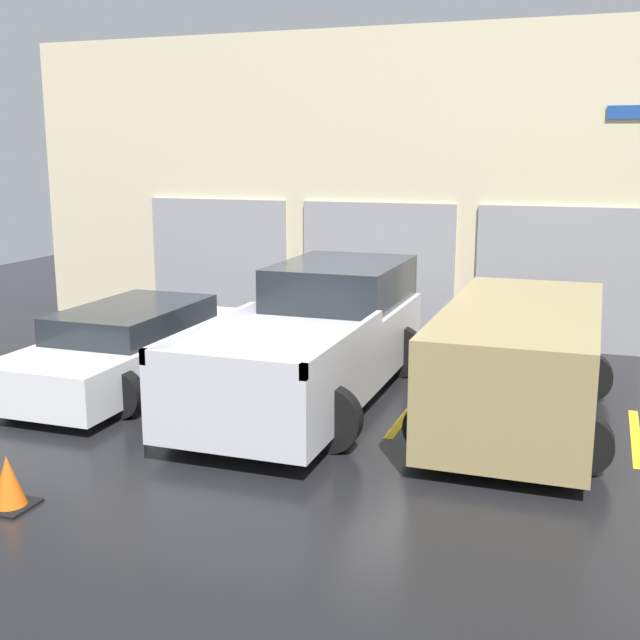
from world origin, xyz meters
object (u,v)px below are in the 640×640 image
pickup_truck (316,339)px  sedan_white (131,346)px  sedan_side (520,361)px  traffic_cone (8,484)px

pickup_truck → sedan_white: (-2.92, -0.28, -0.28)m
sedan_white → sedan_side: bearing=-0.2°
pickup_truck → traffic_cone: (-1.65, -4.57, -0.61)m
sedan_side → traffic_cone: 6.28m
sedan_white → traffic_cone: size_ratio=8.71×
pickup_truck → traffic_cone: bearing=-109.8°
pickup_truck → sedan_side: pickup_truck is taller
sedan_white → traffic_cone: 4.49m
sedan_side → traffic_cone: size_ratio=8.37×
pickup_truck → sedan_side: (2.92, -0.30, -0.00)m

